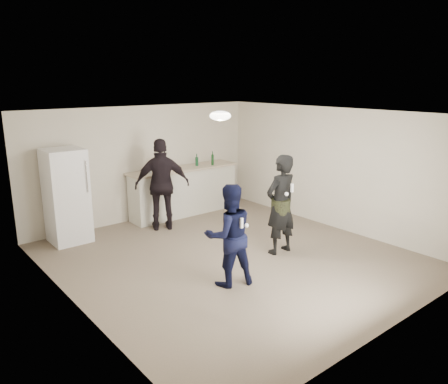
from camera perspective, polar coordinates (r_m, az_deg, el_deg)
floor at (r=7.78m, az=0.94°, el=-8.52°), size 6.00×6.00×0.00m
ceiling at (r=7.18m, az=1.03°, el=10.18°), size 6.00×6.00×0.00m
wall_back at (r=9.81m, az=-10.42°, el=3.74°), size 6.00×0.00×6.00m
wall_front at (r=5.54m, az=21.54°, el=-5.42°), size 6.00×0.00×6.00m
wall_left at (r=6.05m, az=-19.39°, el=-3.57°), size 0.00×6.00×6.00m
wall_right at (r=9.35m, az=13.99°, el=3.02°), size 0.00×6.00×6.00m
counter at (r=10.11m, az=-5.19°, el=0.03°), size 2.60×0.56×1.05m
counter_top at (r=9.99m, az=-5.27°, el=3.06°), size 2.68×0.64×0.04m
fridge at (r=8.78m, az=-19.90°, el=-0.50°), size 0.70×0.70×1.80m
fridge_handle at (r=8.44m, az=-17.49°, el=1.92°), size 0.02×0.02×0.60m
ceiling_dome at (r=7.41m, az=-0.50°, el=9.93°), size 0.36×0.36×0.16m
shaker at (r=9.82m, az=-7.13°, el=3.42°), size 0.08×0.08×0.17m
man at (r=6.54m, az=0.66°, el=-5.66°), size 0.91×0.80×1.57m
woman at (r=7.77m, az=7.42°, el=-1.64°), size 0.66×0.43×1.79m
camo_shorts at (r=7.79m, az=7.41°, el=-1.97°), size 0.34×0.34×0.28m
spectator at (r=9.03m, az=-8.06°, el=0.95°), size 1.20×0.91×1.90m
remote_man at (r=6.25m, az=2.32°, el=-4.07°), size 0.04×0.04×0.15m
nunchuk_man at (r=6.37m, az=2.94°, el=-4.38°), size 0.07×0.07×0.07m
remote_woman at (r=7.52m, az=8.89°, el=0.54°), size 0.04×0.04×0.15m
nunchuk_woman at (r=7.49m, az=8.17°, el=-0.27°), size 0.07×0.07×0.07m
bottle_cluster at (r=9.85m, az=-6.46°, el=3.60°), size 1.65×0.33×0.25m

